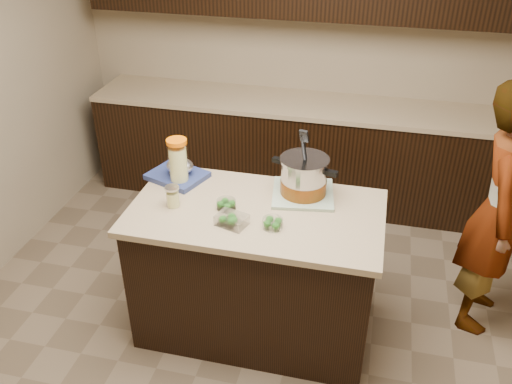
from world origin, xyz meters
TOP-DOWN VIEW (x-y plane):
  - ground_plane at (0.00, 0.00)m, footprint 4.00×4.00m
  - room_shell at (0.00, 0.00)m, footprint 4.04×4.04m
  - back_cabinets at (0.00, 1.74)m, footprint 3.60×0.63m
  - island at (0.00, 0.00)m, footprint 1.46×0.81m
  - dish_towel at (0.24, 0.23)m, footprint 0.41×0.41m
  - stock_pot at (0.24, 0.22)m, footprint 0.40×0.35m
  - lemonade_pitcher at (-0.53, 0.18)m, footprint 0.15×0.15m
  - mason_jar at (-0.48, -0.07)m, footprint 0.10×0.10m
  - broccoli_tub_left at (-0.17, -0.02)m, footprint 0.13×0.13m
  - broccoli_tub_right at (0.13, -0.15)m, footprint 0.15×0.15m
  - broccoli_tub_rect at (-0.09, -0.17)m, footprint 0.19×0.16m
  - blue_tray at (-0.56, 0.25)m, footprint 0.41×0.37m
  - person at (1.40, 0.45)m, footprint 0.52×0.67m

SIDE VIEW (x-z plane):
  - ground_plane at x=0.00m, z-range 0.00..0.00m
  - island at x=0.00m, z-range 0.00..0.90m
  - person at x=1.40m, z-range 0.00..1.64m
  - dish_towel at x=0.24m, z-range 0.90..0.92m
  - broccoli_tub_left at x=-0.17m, z-range 0.90..0.95m
  - broccoli_tub_right at x=0.13m, z-range 0.90..0.95m
  - broccoli_tub_rect at x=-0.09m, z-range 0.90..0.96m
  - back_cabinets at x=0.00m, z-range -0.22..2.10m
  - blue_tray at x=-0.56m, z-range 0.88..1.01m
  - mason_jar at x=-0.48m, z-range 0.89..1.03m
  - stock_pot at x=0.24m, z-range 0.81..1.22m
  - lemonade_pitcher at x=-0.53m, z-range 0.89..1.19m
  - room_shell at x=0.00m, z-range 0.35..3.07m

